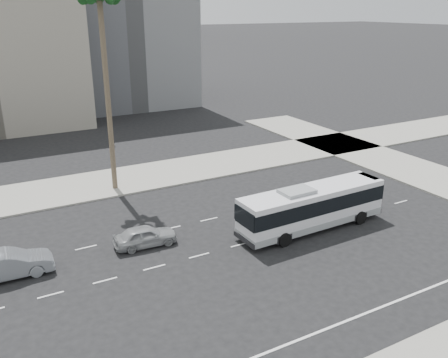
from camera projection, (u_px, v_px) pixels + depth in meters
ground at (240, 245)px, 31.27m from camera, size 700.00×700.00×0.00m
sidewalk_north at (155, 175)px, 44.00m from camera, size 120.00×7.00×0.15m
midrise_gray_center at (114, 18)px, 73.22m from camera, size 20.00×20.00×26.00m
city_bus at (312, 206)px, 33.04m from camera, size 11.26×2.79×3.22m
car_a at (145, 236)px, 30.95m from camera, size 1.93×4.20×1.40m
car_b at (9, 264)px, 27.32m from camera, size 1.91×4.96×1.61m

